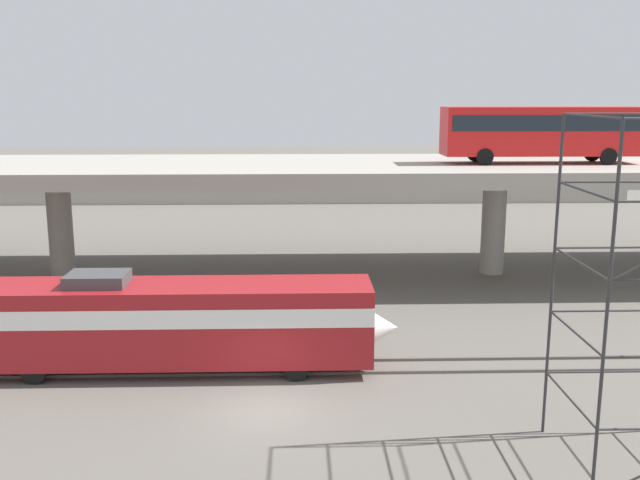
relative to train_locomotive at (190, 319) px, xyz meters
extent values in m
plane|color=#605B54|center=(3.25, -4.00, -2.19)|extent=(260.00, 260.00, 0.00)
cube|color=#59544C|center=(3.25, -0.71, -2.13)|extent=(110.00, 0.12, 0.12)
cube|color=#59544C|center=(3.25, 0.71, -2.13)|extent=(110.00, 0.12, 0.12)
cube|color=maroon|center=(-0.83, 0.00, -0.11)|extent=(16.62, 3.00, 3.20)
cube|color=white|center=(-0.83, 0.00, 0.47)|extent=(16.62, 3.04, 0.77)
cone|color=white|center=(7.47, 0.00, -0.43)|extent=(2.27, 2.85, 2.85)
cube|color=black|center=(5.77, 0.00, 0.79)|extent=(2.27, 2.70, 1.02)
cube|color=#3F3F42|center=(-3.67, 0.00, 1.74)|extent=(2.40, 1.80, 0.50)
cylinder|color=black|center=(4.36, 1.35, -1.71)|extent=(0.96, 0.18, 0.96)
cylinder|color=black|center=(4.36, -1.35, -1.71)|extent=(0.96, 0.18, 0.96)
cylinder|color=black|center=(-6.03, 1.35, -1.71)|extent=(0.96, 0.18, 0.96)
cylinder|color=black|center=(-6.03, -1.35, -1.71)|extent=(0.96, 0.18, 0.96)
cube|color=#9E998E|center=(3.25, 16.00, 4.44)|extent=(96.00, 12.65, 0.93)
cylinder|color=#9E998E|center=(-10.35, 16.00, 0.89)|extent=(1.50, 1.50, 6.16)
cylinder|color=#9E998E|center=(16.85, 16.00, 0.89)|extent=(1.50, 1.50, 6.16)
cube|color=red|center=(19.31, 15.25, 6.85)|extent=(12.00, 2.55, 2.90)
cube|color=black|center=(19.31, 15.25, 7.38)|extent=(11.52, 2.59, 0.93)
cube|color=black|center=(13.36, 15.25, 7.20)|extent=(0.08, 2.30, 1.74)
cylinder|color=black|center=(15.59, 14.04, 5.40)|extent=(1.00, 0.26, 1.00)
cylinder|color=black|center=(15.59, 16.46, 5.40)|extent=(1.00, 0.26, 1.00)
cylinder|color=black|center=(23.03, 14.04, 5.40)|extent=(1.00, 0.26, 1.00)
cylinder|color=black|center=(23.03, 16.46, 5.40)|extent=(1.00, 0.26, 1.00)
cylinder|color=#2D2D30|center=(12.79, -6.00, 3.16)|extent=(0.10, 0.10, 10.70)
cylinder|color=#2D2D30|center=(12.79, -10.17, 3.16)|extent=(0.10, 0.10, 10.70)
cylinder|color=#2D2D30|center=(14.87, -6.00, -0.05)|extent=(4.17, 0.07, 0.07)
cylinder|color=#2D2D30|center=(12.79, -8.09, -0.05)|extent=(0.07, 4.17, 0.07)
cylinder|color=#2D2D30|center=(14.87, -6.00, 2.09)|extent=(4.17, 0.07, 0.07)
cylinder|color=#2D2D30|center=(12.79, -8.09, 2.09)|extent=(0.07, 4.17, 0.07)
cylinder|color=#2D2D30|center=(14.87, -6.00, 4.23)|extent=(4.17, 0.07, 0.07)
cylinder|color=#2D2D30|center=(12.79, -8.09, 4.23)|extent=(0.07, 4.17, 0.07)
cylinder|color=#2D2D30|center=(14.87, -6.00, 6.37)|extent=(4.17, 0.07, 0.07)
cylinder|color=#2D2D30|center=(12.79, -8.09, 6.37)|extent=(0.07, 4.17, 0.07)
cylinder|color=#2D2D30|center=(14.87, -6.00, 8.51)|extent=(4.17, 0.07, 0.07)
cylinder|color=#2D2D30|center=(12.79, -8.09, 8.51)|extent=(0.07, 4.17, 0.07)
cube|color=#9E998E|center=(3.25, 51.00, -1.49)|extent=(71.42, 11.45, 1.39)
cube|color=black|center=(-3.76, 53.30, -0.13)|extent=(4.20, 1.76, 0.70)
cube|color=#1E232B|center=(-3.97, 53.30, 0.46)|extent=(1.85, 1.55, 0.48)
cylinder|color=black|center=(-2.46, 54.13, -0.48)|extent=(0.64, 0.20, 0.64)
cylinder|color=black|center=(-2.46, 52.46, -0.48)|extent=(0.64, 0.20, 0.64)
cylinder|color=black|center=(-5.06, 54.13, -0.48)|extent=(0.64, 0.20, 0.64)
cylinder|color=black|center=(-5.06, 52.46, -0.48)|extent=(0.64, 0.20, 0.64)
cube|color=maroon|center=(33.41, 51.59, -0.13)|extent=(4.65, 1.81, 0.70)
cube|color=#1E232B|center=(33.65, 51.59, 0.46)|extent=(2.04, 1.59, 0.48)
cylinder|color=black|center=(31.97, 50.73, -0.48)|extent=(0.64, 0.20, 0.64)
cylinder|color=black|center=(31.97, 52.45, -0.48)|extent=(0.64, 0.20, 0.64)
cylinder|color=black|center=(34.85, 50.73, -0.48)|extent=(0.64, 0.20, 0.64)
cylinder|color=black|center=(34.85, 52.45, -0.48)|extent=(0.64, 0.20, 0.64)
cube|color=#B7B7BC|center=(12.43, 51.98, -0.13)|extent=(4.40, 1.81, 0.70)
cube|color=#1E232B|center=(12.65, 51.98, 0.46)|extent=(1.93, 1.59, 0.48)
cylinder|color=black|center=(11.06, 51.13, -0.48)|extent=(0.64, 0.20, 0.64)
cylinder|color=black|center=(11.06, 52.84, -0.48)|extent=(0.64, 0.20, 0.64)
cylinder|color=black|center=(13.79, 51.13, -0.48)|extent=(0.64, 0.20, 0.64)
cylinder|color=black|center=(13.79, 52.84, -0.48)|extent=(0.64, 0.20, 0.64)
cube|color=#9E998C|center=(22.73, 48.32, -0.13)|extent=(4.55, 1.75, 0.70)
cube|color=#1E232B|center=(22.96, 48.32, 0.46)|extent=(2.00, 1.54, 0.48)
cylinder|color=black|center=(21.32, 47.48, -0.48)|extent=(0.64, 0.20, 0.64)
cylinder|color=black|center=(21.32, 49.15, -0.48)|extent=(0.64, 0.20, 0.64)
cylinder|color=black|center=(24.14, 47.48, -0.48)|extent=(0.64, 0.20, 0.64)
cylinder|color=black|center=(24.14, 49.15, -0.48)|extent=(0.64, 0.20, 0.64)
cube|color=#0C4C26|center=(18.01, 48.47, -0.13)|extent=(4.00, 1.79, 0.70)
cube|color=#1E232B|center=(18.21, 48.47, 0.46)|extent=(1.76, 1.58, 0.48)
cylinder|color=black|center=(16.77, 47.62, -0.48)|extent=(0.64, 0.20, 0.64)
cylinder|color=black|center=(16.77, 49.32, -0.48)|extent=(0.64, 0.20, 0.64)
cylinder|color=black|center=(19.25, 47.62, -0.48)|extent=(0.64, 0.20, 0.64)
cylinder|color=black|center=(19.25, 49.32, -0.48)|extent=(0.64, 0.20, 0.64)
cube|color=black|center=(-22.09, 53.76, -0.13)|extent=(4.33, 1.78, 0.70)
cube|color=#1E232B|center=(-22.30, 53.76, 0.46)|extent=(1.91, 1.57, 0.48)
cylinder|color=black|center=(-20.75, 54.61, -0.48)|extent=(0.64, 0.20, 0.64)
cylinder|color=black|center=(-20.75, 52.92, -0.48)|extent=(0.64, 0.20, 0.64)
cylinder|color=black|center=(-23.43, 54.61, -0.48)|extent=(0.64, 0.20, 0.64)
cylinder|color=black|center=(-23.43, 52.92, -0.48)|extent=(0.64, 0.20, 0.64)
cube|color=#9E998C|center=(4.68, 49.28, -0.13)|extent=(4.40, 1.89, 0.70)
cube|color=#1E232B|center=(4.90, 49.28, 0.46)|extent=(1.94, 1.67, 0.48)
cylinder|color=black|center=(3.32, 48.38, -0.48)|extent=(0.64, 0.20, 0.64)
cylinder|color=black|center=(3.32, 50.18, -0.48)|extent=(0.64, 0.20, 0.64)
cylinder|color=black|center=(6.05, 48.38, -0.48)|extent=(0.64, 0.20, 0.64)
cylinder|color=black|center=(6.05, 50.18, -0.48)|extent=(0.64, 0.20, 0.64)
cube|color=silver|center=(-24.82, 48.48, -0.13)|extent=(4.43, 1.87, 0.70)
cube|color=#1E232B|center=(-24.59, 48.48, 0.46)|extent=(1.95, 1.65, 0.48)
cylinder|color=black|center=(-26.19, 47.59, -0.48)|extent=(0.64, 0.20, 0.64)
cylinder|color=black|center=(-26.19, 49.37, -0.48)|extent=(0.64, 0.20, 0.64)
cylinder|color=black|center=(-23.44, 47.59, -0.48)|extent=(0.64, 0.20, 0.64)
cylinder|color=black|center=(-23.44, 49.37, -0.48)|extent=(0.64, 0.20, 0.64)
cube|color=#385B7A|center=(3.25, 74.00, -2.19)|extent=(140.00, 36.00, 0.01)
camera|label=1|loc=(4.51, -28.49, 9.16)|focal=40.41mm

